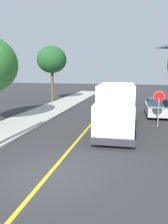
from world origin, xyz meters
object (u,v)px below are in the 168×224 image
Objects in this scene: parked_car_near at (121,106)px; stop_sign at (159,102)px; parked_van_across at (156,108)px; parked_car_mid at (126,98)px; box_truck at (116,106)px; street_tree_down_block at (52,60)px.

stop_sign reaches higher than parked_car_near.
parked_van_across is at bearing 87.08° from stop_sign.
parked_car_near is 6.85m from parked_car_mid.
box_truck is 1.64× the size of parked_van_across.
stop_sign is at bearing 30.99° from box_truck.
parked_car_mid and parked_van_across have the same top height.
parked_car_near and parked_van_across have the same top height.
parked_car_mid is 0.60× the size of street_tree_down_block.
parked_car_mid is 0.99× the size of parked_van_across.
parked_car_near is 0.61× the size of street_tree_down_block.
box_truck is 3.49m from stop_sign.
parked_car_near is at bearing 178.00° from parked_van_across.
stop_sign is at bearing -75.65° from parked_car_mid.
box_truck is 1.65× the size of parked_car_mid.
box_truck is at bearing -149.01° from stop_sign.
parked_van_across is at bearing -2.00° from parked_car_near.
parked_car_mid is at bearing -0.29° from street_tree_down_block.
stop_sign is at bearing -53.44° from parked_car_near.
street_tree_down_block is at bearing 127.30° from box_truck.
parked_car_mid is 7.58m from parked_van_across.
parked_car_near is 12.81m from street_tree_down_block.
parked_van_across is (3.22, -0.11, 0.00)m from parked_car_near.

